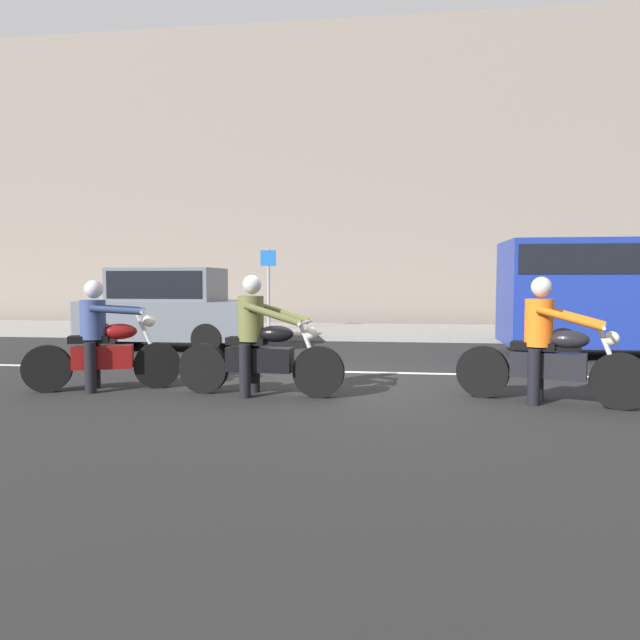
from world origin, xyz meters
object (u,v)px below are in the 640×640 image
parked_hatchback_slate_gray (169,307)px  parked_van_cobalt_blue (628,289)px  motorcycle_with_rider_olive (259,347)px  motorcycle_with_rider_orange_stripe (548,352)px  street_sign_post (268,281)px  motorcycle_with_rider_denim_blue (102,345)px

parked_hatchback_slate_gray → parked_van_cobalt_blue: bearing=-0.9°
motorcycle_with_rider_olive → parked_van_cobalt_blue: (6.37, 4.75, 0.70)m
motorcycle_with_rider_orange_stripe → motorcycle_with_rider_olive: (-3.66, 0.02, 0.01)m
motorcycle_with_rider_olive → street_sign_post: street_sign_post is taller
motorcycle_with_rider_orange_stripe → street_sign_post: street_sign_post is taller
parked_van_cobalt_blue → motorcycle_with_rider_orange_stripe: bearing=-119.7°
motorcycle_with_rider_olive → street_sign_post: size_ratio=0.99×
motorcycle_with_rider_olive → parked_van_cobalt_blue: parked_van_cobalt_blue is taller
motorcycle_with_rider_orange_stripe → motorcycle_with_rider_olive: motorcycle_with_rider_olive is taller
motorcycle_with_rider_denim_blue → parked_van_cobalt_blue: size_ratio=0.42×
parked_hatchback_slate_gray → parked_van_cobalt_blue: (9.59, -0.15, 0.42)m
motorcycle_with_rider_denim_blue → street_sign_post: bearing=87.0°
motorcycle_with_rider_olive → parked_van_cobalt_blue: 7.98m
motorcycle_with_rider_olive → motorcycle_with_rider_denim_blue: 2.25m
motorcycle_with_rider_orange_stripe → street_sign_post: 10.37m
motorcycle_with_rider_denim_blue → motorcycle_with_rider_orange_stripe: bearing=-1.0°
motorcycle_with_rider_orange_stripe → street_sign_post: (-5.46, 8.77, 0.89)m
motorcycle_with_rider_orange_stripe → motorcycle_with_rider_denim_blue: motorcycle_with_rider_orange_stripe is taller
motorcycle_with_rider_olive → motorcycle_with_rider_denim_blue: motorcycle_with_rider_olive is taller
parked_van_cobalt_blue → street_sign_post: bearing=153.9°
motorcycle_with_rider_denim_blue → parked_hatchback_slate_gray: parked_hatchback_slate_gray is taller
motorcycle_with_rider_orange_stripe → street_sign_post: bearing=121.9°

